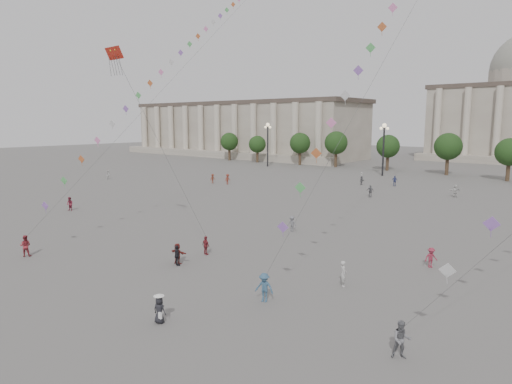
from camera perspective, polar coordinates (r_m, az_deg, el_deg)
The scene contains 26 objects.
ground at distance 32.25m, azimuth -13.72°, elevation -11.45°, with size 360.00×360.00×0.00m, color #5B5956.
hall_west at distance 149.60m, azimuth -1.87°, elevation 7.84°, with size 84.00×26.22×17.20m.
tree_row at distance 98.99m, azimuth 25.53°, elevation 4.71°, with size 137.12×5.12×8.00m.
lamp_post_far_west at distance 112.03m, azimuth 1.48°, elevation 6.95°, with size 2.00×0.90×10.65m.
lamp_post_mid_west at distance 96.31m, azimuth 15.69°, elevation 6.32°, with size 2.00×0.90×10.65m.
person_crowd_0 at distance 82.03m, azimuth 16.93°, elevation 1.34°, with size 1.04×0.43×1.77m, color navy.
person_crowd_1 at distance 92.20m, azimuth -17.96°, elevation 2.05°, with size 0.81×0.63×1.66m, color silver.
person_crowd_2 at distance 82.23m, azimuth -5.44°, elevation 1.68°, with size 1.09×0.63×1.69m, color brown.
person_crowd_4 at distance 72.97m, azimuth 23.64°, elevation 0.13°, with size 1.73×0.55×1.87m, color silver.
person_crowd_6 at distance 46.23m, azimuth 4.51°, elevation -3.97°, with size 1.05×0.61×1.63m, color slate.
person_crowd_8 at distance 37.47m, azimuth 21.04°, elevation -7.66°, with size 1.01×0.58×1.56m, color maroon.
person_crowd_10 at distance 85.62m, azimuth 13.08°, elevation 1.81°, with size 0.66×0.43×1.82m, color #B4B3AF.
person_crowd_12 at distance 82.18m, azimuth 13.07°, elevation 1.42°, with size 1.41×0.45×1.52m, color #57575B.
person_crowd_13 at distance 31.79m, azimuth 10.87°, elevation -9.98°, with size 0.64×0.42×1.75m, color #B8B7B3.
person_crowd_16 at distance 68.92m, azimuth 14.09°, elevation 0.11°, with size 1.06×0.44×1.80m, color slate.
person_crowd_17 at distance 80.70m, azimuth -3.57°, elevation 1.62°, with size 1.19×0.68×1.84m, color maroon.
person_crowd_19 at distance 61.29m, azimuth -22.24°, elevation -1.39°, with size 0.83×0.65×1.71m, color maroon.
tourist_0 at distance 38.49m, azimuth -6.29°, elevation -6.65°, with size 0.94×0.39×1.60m, color maroon.
tourist_1 at distance 36.00m, azimuth -9.85°, elevation -7.82°, with size 0.94×0.39×1.61m, color black.
tourist_2 at distance 36.46m, azimuth -9.78°, elevation -7.58°, with size 1.51×0.48×1.63m, color maroon.
kite_flyer_0 at distance 42.32m, azimuth -26.88°, elevation -6.01°, with size 0.87×0.68×1.79m, color maroon.
kite_flyer_1 at distance 28.68m, azimuth 1.04°, elevation -11.84°, with size 1.18×0.68×1.83m, color #335572.
kite_flyer_2 at distance 23.45m, azimuth 17.74°, elevation -17.18°, with size 0.90×0.70×1.84m, color slate.
hat_person at distance 26.46m, azimuth -11.99°, elevation -14.10°, with size 0.84×0.66×1.69m.
dragon_kite at distance 42.76m, azimuth -17.13°, elevation 15.18°, with size 5.45×1.42×17.69m.
kite_train_west at distance 65.57m, azimuth -7.30°, elevation 18.20°, with size 17.96×52.94×68.32m.
Camera 1 is at (24.58, -17.72, 11.05)m, focal length 32.00 mm.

